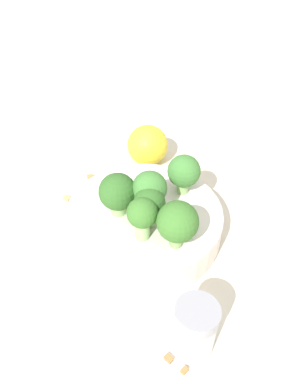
{
  "coord_description": "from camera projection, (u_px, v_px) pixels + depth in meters",
  "views": [
    {
      "loc": [
        0.16,
        -0.27,
        0.34
      ],
      "look_at": [
        0.0,
        0.0,
        0.07
      ],
      "focal_mm": 35.0,
      "sensor_mm": 36.0,
      "label": 1
    }
  ],
  "objects": [
    {
      "name": "broccoli_floret_5",
      "position": [
        142.0,
        215.0,
        0.38
      ],
      "size": [
        0.03,
        0.03,
        0.05
      ],
      "color": "#8EB770",
      "rests_on": "bowl"
    },
    {
      "name": "almond_crumb_2",
      "position": [
        169.0,
        358.0,
        0.34
      ],
      "size": [
        0.01,
        0.01,
        0.01
      ],
      "primitive_type": "cube",
      "rotation": [
        0.0,
        0.0,
        2.91
      ],
      "color": "olive",
      "rests_on": "ground_plane"
    },
    {
      "name": "almond_crumb_1",
      "position": [
        188.0,
        158.0,
        0.57
      ],
      "size": [
        0.01,
        0.01,
        0.01
      ],
      "primitive_type": "cube",
      "rotation": [
        0.0,
        0.0,
        4.52
      ],
      "color": "tan",
      "rests_on": "ground_plane"
    },
    {
      "name": "ground_plane",
      "position": [
        144.0,
        234.0,
        0.46
      ],
      "size": [
        3.0,
        3.0,
        0.0
      ],
      "primitive_type": "plane",
      "color": "beige"
    },
    {
      "name": "broccoli_floret_1",
      "position": [
        184.0,
        172.0,
        0.44
      ],
      "size": [
        0.04,
        0.04,
        0.05
      ],
      "color": "#84AD66",
      "rests_on": "bowl"
    },
    {
      "name": "pepper_shaker",
      "position": [
        195.0,
        329.0,
        0.33
      ],
      "size": [
        0.04,
        0.04,
        0.06
      ],
      "color": "silver",
      "rests_on": "ground_plane"
    },
    {
      "name": "almond_crumb_0",
      "position": [
        90.0,
        175.0,
        0.54
      ],
      "size": [
        0.01,
        0.01,
        0.01
      ],
      "primitive_type": "cube",
      "rotation": [
        0.0,
        0.0,
        3.93
      ],
      "color": "#AD7F4C",
      "rests_on": "ground_plane"
    },
    {
      "name": "broccoli_floret_0",
      "position": [
        151.0,
        189.0,
        0.41
      ],
      "size": [
        0.04,
        0.04,
        0.06
      ],
      "color": "#8EB770",
      "rests_on": "bowl"
    },
    {
      "name": "broccoli_floret_4",
      "position": [
        118.0,
        193.0,
        0.41
      ],
      "size": [
        0.04,
        0.04,
        0.05
      ],
      "color": "#84AD66",
      "rests_on": "bowl"
    },
    {
      "name": "broccoli_floret_3",
      "position": [
        149.0,
        204.0,
        0.4
      ],
      "size": [
        0.03,
        0.03,
        0.05
      ],
      "color": "#84AD66",
      "rests_on": "bowl"
    },
    {
      "name": "broccoli_floret_2",
      "position": [
        178.0,
        223.0,
        0.37
      ],
      "size": [
        0.04,
        0.04,
        0.06
      ],
      "color": "#7A9E5B",
      "rests_on": "bowl"
    },
    {
      "name": "lemon_wedge",
      "position": [
        148.0,
        145.0,
        0.55
      ],
      "size": [
        0.06,
        0.06,
        0.06
      ],
      "primitive_type": "sphere",
      "color": "yellow",
      "rests_on": "ground_plane"
    },
    {
      "name": "almond_crumb_3",
      "position": [
        65.0,
        199.0,
        0.5
      ],
      "size": [
        0.01,
        0.01,
        0.01
      ],
      "primitive_type": "cube",
      "rotation": [
        0.0,
        0.0,
        6.13
      ],
      "color": "tan",
      "rests_on": "ground_plane"
    },
    {
      "name": "almond_crumb_4",
      "position": [
        185.0,
        370.0,
        0.33
      ],
      "size": [
        0.01,
        0.01,
        0.01
      ],
      "primitive_type": "cube",
      "rotation": [
        0.0,
        0.0,
        1.32
      ],
      "color": "olive",
      "rests_on": "ground_plane"
    },
    {
      "name": "bowl",
      "position": [
        144.0,
        222.0,
        0.44
      ],
      "size": [
        0.18,
        0.18,
        0.04
      ],
      "primitive_type": "cylinder",
      "color": "silver",
      "rests_on": "ground_plane"
    }
  ]
}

